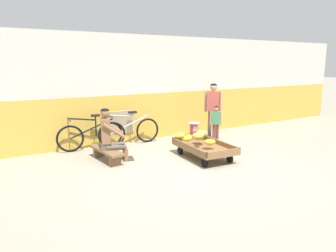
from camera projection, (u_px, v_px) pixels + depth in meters
The scene contains 14 objects.
ground_plane at pixel (200, 169), 6.21m from camera, with size 80.00×80.00×0.00m, color gray.
back_wall at pixel (136, 89), 8.39m from camera, with size 16.00×0.30×2.78m.
banana_cart at pixel (204, 148), 6.89m from camera, with size 0.94×1.50×0.36m.
banana_pile at pixel (197, 136), 6.99m from camera, with size 0.87×1.10×0.25m.
low_bench at pixel (106, 152), 6.69m from camera, with size 0.41×1.12×0.27m.
vendor_seated at pixel (110, 135), 6.64m from camera, with size 0.73×0.59×1.14m.
plastic_crate at pixel (194, 140), 7.96m from camera, with size 0.36×0.28×0.30m.
weighing_scale at pixel (194, 128), 7.90m from camera, with size 0.30×0.30×0.29m.
bicycle_near_left at pixel (92, 135), 7.56m from camera, with size 1.66×0.48×0.86m.
bicycle_far_left at pixel (129, 131), 8.03m from camera, with size 1.66×0.48×0.86m.
sign_board at pixel (119, 127), 8.14m from camera, with size 0.70×0.25×0.88m.
customer_adult at pixel (213, 105), 8.41m from camera, with size 0.36×0.38×1.53m.
customer_child at pixel (216, 120), 8.11m from camera, with size 0.26×0.22×0.98m.
shopping_bag at pixel (206, 145), 7.59m from camera, with size 0.18×0.12×0.24m, color silver.
Camera 1 is at (-3.57, -4.76, 2.07)m, focal length 33.65 mm.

